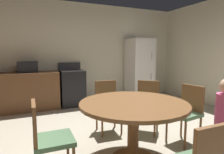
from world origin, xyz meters
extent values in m
plane|color=#A89E89|center=(0.00, 0.00, 0.00)|extent=(14.00, 14.00, 0.00)
cube|color=beige|center=(0.00, 3.02, 1.35)|extent=(6.20, 0.12, 2.70)
cube|color=brown|center=(-1.75, 2.62, 0.45)|extent=(2.09, 0.60, 0.90)
cube|color=black|center=(-0.36, 2.62, 0.45)|extent=(0.60, 0.60, 0.90)
cube|color=#38383D|center=(-0.36, 2.62, 0.91)|extent=(0.60, 0.60, 0.02)
cube|color=#38383D|center=(-0.36, 2.90, 1.01)|extent=(0.60, 0.04, 0.18)
cube|color=white|center=(1.64, 2.57, 0.88)|extent=(0.68, 0.66, 1.76)
cylinder|color=#B2B2B7|center=(1.82, 2.23, 1.28)|extent=(0.02, 0.02, 0.22)
cylinder|color=#B2B2B7|center=(1.82, 2.23, 0.63)|extent=(0.02, 0.02, 0.30)
cube|color=black|center=(-1.38, 2.62, 1.03)|extent=(0.44, 0.32, 0.26)
cylinder|color=brown|center=(-0.22, -0.30, 0.36)|extent=(0.14, 0.14, 0.72)
cylinder|color=brown|center=(-0.22, -0.30, 0.74)|extent=(1.33, 1.33, 0.04)
cylinder|color=brown|center=(0.57, -0.37, 0.21)|extent=(0.03, 0.03, 0.43)
cylinder|color=brown|center=(0.53, -0.03, 0.21)|extent=(0.03, 0.03, 0.43)
cylinder|color=brown|center=(0.91, -0.32, 0.21)|extent=(0.03, 0.03, 0.43)
cylinder|color=brown|center=(0.87, 0.01, 0.21)|extent=(0.03, 0.03, 0.43)
cube|color=#4C704C|center=(0.72, -0.18, 0.45)|extent=(0.45, 0.45, 0.05)
cube|color=brown|center=(0.90, -0.15, 0.66)|extent=(0.08, 0.38, 0.42)
cube|color=brown|center=(-0.23, -1.43, 0.66)|extent=(0.38, 0.04, 0.42)
cylinder|color=brown|center=(0.44, 0.15, 0.21)|extent=(0.03, 0.03, 0.43)
cylinder|color=brown|center=(0.19, 0.38, 0.21)|extent=(0.03, 0.03, 0.43)
cylinder|color=brown|center=(0.67, 0.39, 0.21)|extent=(0.03, 0.03, 0.43)
cylinder|color=brown|center=(0.43, 0.63, 0.21)|extent=(0.03, 0.03, 0.43)
cube|color=#4C704C|center=(0.43, 0.39, 0.45)|extent=(0.57, 0.57, 0.05)
cube|color=brown|center=(0.56, 0.52, 0.66)|extent=(0.30, 0.29, 0.42)
cylinder|color=brown|center=(-1.00, -0.12, 0.21)|extent=(0.03, 0.03, 0.43)
cube|color=#4C704C|center=(-1.17, -0.29, 0.45)|extent=(0.40, 0.40, 0.05)
cube|color=brown|center=(-1.35, -0.29, 0.66)|extent=(0.04, 0.38, 0.42)
cylinder|color=brown|center=(0.00, 0.47, 0.21)|extent=(0.03, 0.03, 0.43)
cylinder|color=brown|center=(-0.34, 0.49, 0.21)|extent=(0.03, 0.03, 0.43)
cylinder|color=brown|center=(0.03, 0.81, 0.21)|extent=(0.03, 0.03, 0.43)
cylinder|color=brown|center=(-0.31, 0.83, 0.21)|extent=(0.03, 0.03, 0.43)
cube|color=#4C704C|center=(-0.15, 0.65, 0.45)|extent=(0.43, 0.43, 0.05)
cube|color=brown|center=(-0.14, 0.83, 0.66)|extent=(0.38, 0.06, 0.42)
cylinder|color=#665B51|center=(0.56, -0.94, 0.25)|extent=(0.17, 0.17, 0.50)
camera|label=1|loc=(-1.39, -2.29, 1.36)|focal=30.87mm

